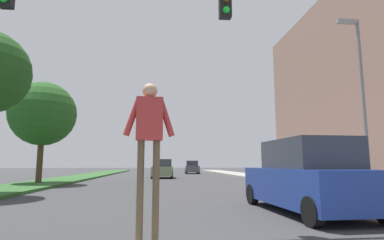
{
  "coord_description": "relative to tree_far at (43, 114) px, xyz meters",
  "views": [
    {
      "loc": [
        -0.8,
        2.84,
        1.32
      ],
      "look_at": [
        0.28,
        13.67,
        2.88
      ],
      "focal_mm": 28.42,
      "sensor_mm": 36.0,
      "label": 1
    }
  ],
  "objects": [
    {
      "name": "suv_crossing",
      "position": [
        11.61,
        -12.1,
        -3.57
      ],
      "size": [
        2.16,
        4.68,
        1.97
      ],
      "color": "navy",
      "rests_on": "ground_plane"
    },
    {
      "name": "sedan_midblock",
      "position": [
        7.79,
        8.44,
        -3.71
      ],
      "size": [
        2.08,
        4.25,
        1.72
      ],
      "color": "gray",
      "rests_on": "ground_plane"
    },
    {
      "name": "traffic_light_gantry",
      "position": [
        4.19,
        -13.62,
        -0.14
      ],
      "size": [
        8.98,
        0.3,
        6.0
      ],
      "color": "gold",
      "rests_on": "median_strip"
    },
    {
      "name": "pedestrian_performer",
      "position": [
        7.48,
        -15.8,
        -2.84
      ],
      "size": [
        0.75,
        0.27,
        2.49
      ],
      "color": "brown",
      "rests_on": "ground_plane"
    },
    {
      "name": "median_strip",
      "position": [
        0.2,
        4.96,
        -4.43
      ],
      "size": [
        3.3,
        64.0,
        0.15
      ],
      "primitive_type": "cube",
      "color": "#2D5B28",
      "rests_on": "ground_plane"
    },
    {
      "name": "sedan_distant",
      "position": [
        11.72,
        20.46,
        -3.71
      ],
      "size": [
        1.94,
        4.12,
        1.71
      ],
      "color": "#474C51",
      "rests_on": "ground_plane"
    },
    {
      "name": "sidewalk_right",
      "position": [
        16.74,
        4.96,
        -4.43
      ],
      "size": [
        3.0,
        64.0,
        0.15
      ],
      "primitive_type": "cube",
      "color": "#9E9991",
      "rests_on": "ground_plane"
    },
    {
      "name": "ground_plane",
      "position": [
        8.46,
        6.96,
        -4.5
      ],
      "size": [
        140.0,
        140.0,
        0.0
      ],
      "primitive_type": "plane",
      "color": "#38383A"
    },
    {
      "name": "street_lamp_right",
      "position": [
        16.14,
        -8.26,
        0.09
      ],
      "size": [
        1.02,
        0.24,
        7.5
      ],
      "color": "slate",
      "rests_on": "sidewalk_right"
    },
    {
      "name": "tree_far",
      "position": [
        0.0,
        0.0,
        0.0
      ],
      "size": [
        4.12,
        4.12,
        6.43
      ],
      "color": "#4C3823",
      "rests_on": "median_strip"
    }
  ]
}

